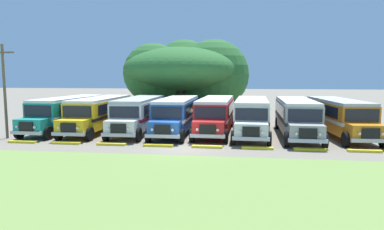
{
  "coord_description": "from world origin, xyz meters",
  "views": [
    {
      "loc": [
        3.55,
        -21.9,
        4.61
      ],
      "look_at": [
        0.0,
        4.87,
        1.6
      ],
      "focal_mm": 32.22,
      "sensor_mm": 36.0,
      "label": 1
    }
  ],
  "objects_px": {
    "parked_bus_slot_5": "(252,114)",
    "parked_bus_slot_0": "(68,112)",
    "parked_bus_slot_3": "(177,113)",
    "parked_bus_slot_4": "(216,113)",
    "parked_bus_slot_7": "(339,115)",
    "utility_pole": "(5,89)",
    "parked_bus_slot_1": "(100,112)",
    "parked_bus_slot_2": "(140,113)",
    "parked_bus_slot_6": "(296,115)",
    "broad_shade_tree": "(186,71)"
  },
  "relations": [
    {
      "from": "parked_bus_slot_5",
      "to": "parked_bus_slot_0",
      "type": "bearing_deg",
      "value": -88.36
    },
    {
      "from": "parked_bus_slot_3",
      "to": "parked_bus_slot_4",
      "type": "distance_m",
      "value": 3.25
    },
    {
      "from": "parked_bus_slot_7",
      "to": "parked_bus_slot_4",
      "type": "bearing_deg",
      "value": -95.53
    },
    {
      "from": "parked_bus_slot_3",
      "to": "utility_pole",
      "type": "relative_size",
      "value": 1.55
    },
    {
      "from": "parked_bus_slot_0",
      "to": "parked_bus_slot_1",
      "type": "bearing_deg",
      "value": 91.18
    },
    {
      "from": "parked_bus_slot_1",
      "to": "parked_bus_slot_2",
      "type": "xyz_separation_m",
      "value": [
        3.48,
        0.1,
        0.0
      ]
    },
    {
      "from": "parked_bus_slot_1",
      "to": "parked_bus_slot_5",
      "type": "relative_size",
      "value": 1.0
    },
    {
      "from": "utility_pole",
      "to": "parked_bus_slot_6",
      "type": "bearing_deg",
      "value": 10.97
    },
    {
      "from": "parked_bus_slot_5",
      "to": "parked_bus_slot_7",
      "type": "xyz_separation_m",
      "value": [
        6.81,
        0.32,
        0.0
      ]
    },
    {
      "from": "parked_bus_slot_0",
      "to": "parked_bus_slot_2",
      "type": "relative_size",
      "value": 1.0
    },
    {
      "from": "parked_bus_slot_1",
      "to": "parked_bus_slot_5",
      "type": "height_order",
      "value": "same"
    },
    {
      "from": "parked_bus_slot_6",
      "to": "parked_bus_slot_1",
      "type": "bearing_deg",
      "value": -89.48
    },
    {
      "from": "parked_bus_slot_2",
      "to": "parked_bus_slot_7",
      "type": "xyz_separation_m",
      "value": [
        16.2,
        0.05,
        0.0
      ]
    },
    {
      "from": "parked_bus_slot_4",
      "to": "parked_bus_slot_0",
      "type": "bearing_deg",
      "value": -86.37
    },
    {
      "from": "parked_bus_slot_2",
      "to": "parked_bus_slot_3",
      "type": "height_order",
      "value": "same"
    },
    {
      "from": "parked_bus_slot_3",
      "to": "broad_shade_tree",
      "type": "relative_size",
      "value": 0.74
    },
    {
      "from": "parked_bus_slot_4",
      "to": "broad_shade_tree",
      "type": "distance_m",
      "value": 13.7
    },
    {
      "from": "parked_bus_slot_4",
      "to": "utility_pole",
      "type": "height_order",
      "value": "utility_pole"
    },
    {
      "from": "parked_bus_slot_5",
      "to": "parked_bus_slot_4",
      "type": "bearing_deg",
      "value": -99.8
    },
    {
      "from": "parked_bus_slot_7",
      "to": "broad_shade_tree",
      "type": "bearing_deg",
      "value": -135.84
    },
    {
      "from": "parked_bus_slot_1",
      "to": "parked_bus_slot_7",
      "type": "height_order",
      "value": "same"
    },
    {
      "from": "broad_shade_tree",
      "to": "utility_pole",
      "type": "distance_m",
      "value": 20.79
    },
    {
      "from": "broad_shade_tree",
      "to": "parked_bus_slot_1",
      "type": "bearing_deg",
      "value": -113.31
    },
    {
      "from": "parked_bus_slot_3",
      "to": "parked_bus_slot_4",
      "type": "relative_size",
      "value": 1.0
    },
    {
      "from": "parked_bus_slot_4",
      "to": "broad_shade_tree",
      "type": "height_order",
      "value": "broad_shade_tree"
    },
    {
      "from": "parked_bus_slot_1",
      "to": "parked_bus_slot_5",
      "type": "bearing_deg",
      "value": 88.96
    },
    {
      "from": "parked_bus_slot_4",
      "to": "utility_pole",
      "type": "bearing_deg",
      "value": -69.71
    },
    {
      "from": "parked_bus_slot_3",
      "to": "parked_bus_slot_4",
      "type": "xyz_separation_m",
      "value": [
        3.22,
        0.44,
        0.0
      ]
    },
    {
      "from": "parked_bus_slot_6",
      "to": "parked_bus_slot_7",
      "type": "xyz_separation_m",
      "value": [
        3.35,
        0.59,
        0.0
      ]
    },
    {
      "from": "parked_bus_slot_2",
      "to": "parked_bus_slot_6",
      "type": "height_order",
      "value": "same"
    },
    {
      "from": "parked_bus_slot_4",
      "to": "broad_shade_tree",
      "type": "xyz_separation_m",
      "value": [
        -4.36,
        12.46,
        3.66
      ]
    },
    {
      "from": "parked_bus_slot_0",
      "to": "parked_bus_slot_1",
      "type": "xyz_separation_m",
      "value": [
        2.94,
        -0.07,
        0.0
      ]
    },
    {
      "from": "parked_bus_slot_3",
      "to": "utility_pole",
      "type": "bearing_deg",
      "value": -69.15
    },
    {
      "from": "parked_bus_slot_5",
      "to": "utility_pole",
      "type": "distance_m",
      "value": 18.96
    },
    {
      "from": "parked_bus_slot_0",
      "to": "parked_bus_slot_7",
      "type": "distance_m",
      "value": 22.63
    },
    {
      "from": "parked_bus_slot_7",
      "to": "utility_pole",
      "type": "xyz_separation_m",
      "value": [
        -25.1,
        -4.8,
        2.15
      ]
    },
    {
      "from": "parked_bus_slot_1",
      "to": "parked_bus_slot_2",
      "type": "height_order",
      "value": "same"
    },
    {
      "from": "parked_bus_slot_3",
      "to": "parked_bus_slot_2",
      "type": "bearing_deg",
      "value": -91.57
    },
    {
      "from": "parked_bus_slot_4",
      "to": "parked_bus_slot_7",
      "type": "xyz_separation_m",
      "value": [
        9.75,
        -0.32,
        0.0
      ]
    },
    {
      "from": "parked_bus_slot_7",
      "to": "parked_bus_slot_5",
      "type": "bearing_deg",
      "value": -90.94
    },
    {
      "from": "broad_shade_tree",
      "to": "parked_bus_slot_5",
      "type": "bearing_deg",
      "value": -60.87
    },
    {
      "from": "parked_bus_slot_3",
      "to": "parked_bus_slot_4",
      "type": "bearing_deg",
      "value": 97.65
    },
    {
      "from": "utility_pole",
      "to": "parked_bus_slot_3",
      "type": "bearing_deg",
      "value": 21.07
    },
    {
      "from": "parked_bus_slot_2",
      "to": "parked_bus_slot_6",
      "type": "xyz_separation_m",
      "value": [
        12.86,
        -0.54,
        0.0
      ]
    },
    {
      "from": "parked_bus_slot_1",
      "to": "parked_bus_slot_3",
      "type": "xyz_separation_m",
      "value": [
        6.72,
        0.03,
        0.0
      ]
    },
    {
      "from": "parked_bus_slot_2",
      "to": "utility_pole",
      "type": "bearing_deg",
      "value": -63.37
    },
    {
      "from": "parked_bus_slot_3",
      "to": "parked_bus_slot_5",
      "type": "bearing_deg",
      "value": 87.95
    },
    {
      "from": "parked_bus_slot_1",
      "to": "broad_shade_tree",
      "type": "bearing_deg",
      "value": 156.42
    },
    {
      "from": "parked_bus_slot_5",
      "to": "parked_bus_slot_1",
      "type": "bearing_deg",
      "value": -88.25
    },
    {
      "from": "parked_bus_slot_0",
      "to": "parked_bus_slot_6",
      "type": "xyz_separation_m",
      "value": [
        19.28,
        -0.5,
        0.0
      ]
    }
  ]
}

